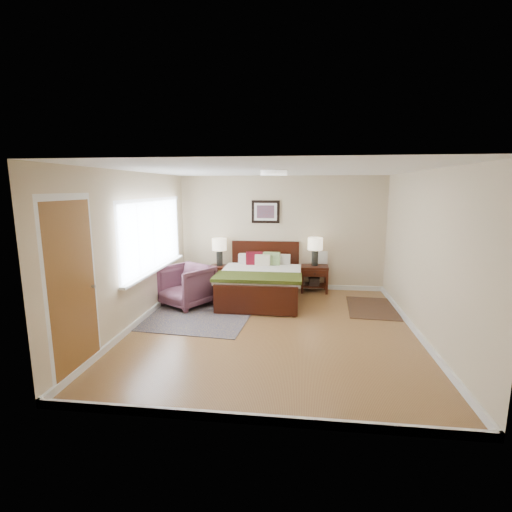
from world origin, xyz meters
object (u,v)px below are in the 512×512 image
object	(u,v)px
nightstand_left	(220,271)
rug_persian	(205,308)
lamp_right	(315,247)
bed	(261,276)
lamp_left	(219,247)
armchair	(186,286)
nightstand_right	(314,276)

from	to	relation	value
nightstand_left	rug_persian	xyz separation A→B (m)	(0.01, -1.39, -0.40)
lamp_right	rug_persian	size ratio (longest dim) A/B	0.23
lamp_right	bed	bearing A→B (deg)	-146.29
nightstand_left	bed	bearing A→B (deg)	-35.21
lamp_left	rug_persian	xyz separation A→B (m)	(0.01, -1.41, -0.94)
lamp_left	lamp_right	world-z (taller)	lamp_right
bed	nightstand_left	world-z (taller)	bed
nightstand_left	lamp_right	xyz separation A→B (m)	(2.10, 0.02, 0.59)
armchair	rug_persian	world-z (taller)	armchair
bed	nightstand_right	distance (m)	1.31
bed	lamp_left	world-z (taller)	lamp_left
lamp_right	armchair	xyz separation A→B (m)	(-2.47, -1.29, -0.60)
nightstand_left	lamp_right	world-z (taller)	lamp_right
nightstand_left	nightstand_right	distance (m)	2.10
lamp_left	lamp_right	bearing A→B (deg)	0.00
nightstand_right	lamp_left	bearing A→B (deg)	179.65
nightstand_right	armchair	size ratio (longest dim) A/B	0.67
armchair	rug_persian	xyz separation A→B (m)	(0.38, -0.13, -0.39)
nightstand_right	lamp_right	bearing A→B (deg)	90.00
armchair	rug_persian	bearing A→B (deg)	13.70
lamp_left	rug_persian	bearing A→B (deg)	-89.75
nightstand_left	armchair	bearing A→B (deg)	-106.48
nightstand_right	rug_persian	distance (m)	2.54
bed	armchair	distance (m)	1.49
nightstand_left	lamp_right	distance (m)	2.18
lamp_left	armchair	distance (m)	1.45
bed	rug_persian	xyz separation A→B (m)	(-1.00, -0.68, -0.48)
rug_persian	nightstand_right	bearing A→B (deg)	38.54
nightstand_right	lamp_right	world-z (taller)	lamp_right
armchair	nightstand_left	bearing A→B (deg)	105.55
bed	rug_persian	size ratio (longest dim) A/B	0.73
bed	armchair	size ratio (longest dim) A/B	2.26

